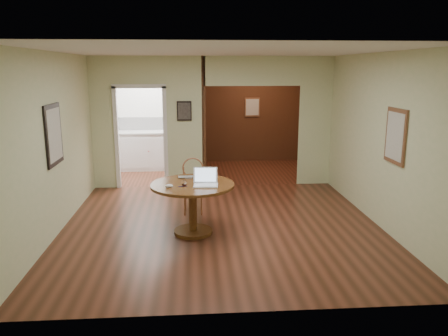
{
  "coord_description": "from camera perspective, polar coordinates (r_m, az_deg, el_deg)",
  "views": [
    {
      "loc": [
        -0.45,
        -6.52,
        2.46
      ],
      "look_at": [
        0.02,
        -0.2,
        1.0
      ],
      "focal_mm": 35.0,
      "sensor_mm": 36.0,
      "label": 1
    }
  ],
  "objects": [
    {
      "name": "mouse",
      "position": [
        6.32,
        -7.2,
        -2.34
      ],
      "size": [
        0.12,
        0.08,
        0.05
      ],
      "primitive_type": "ellipsoid",
      "rotation": [
        0.0,
        0.0,
        0.09
      ],
      "color": "white",
      "rests_on": "dining_table"
    },
    {
      "name": "wine_glass",
      "position": [
        6.37,
        -5.23,
        -1.99
      ],
      "size": [
        0.08,
        0.08,
        0.09
      ],
      "primitive_type": null,
      "color": "white",
      "rests_on": "dining_table"
    },
    {
      "name": "chair",
      "position": [
        7.57,
        -4.08,
        -1.89
      ],
      "size": [
        0.41,
        0.41,
        0.95
      ],
      "rotation": [
        0.0,
        0.0,
        -0.02
      ],
      "color": "brown",
      "rests_on": "ground"
    },
    {
      "name": "pen",
      "position": [
        6.36,
        -5.39,
        -2.39
      ],
      "size": [
        0.13,
        0.03,
        0.01
      ],
      "primitive_type": "cylinder",
      "rotation": [
        0.0,
        1.57,
        0.16
      ],
      "color": "#0C0C56",
      "rests_on": "dining_table"
    },
    {
      "name": "room_shell",
      "position": [
        9.69,
        -4.34,
        5.95
      ],
      "size": [
        5.2,
        7.5,
        5.0
      ],
      "color": "white",
      "rests_on": "ground"
    },
    {
      "name": "kitchen_cabinet",
      "position": [
        10.94,
        -8.89,
        2.31
      ],
      "size": [
        2.06,
        0.6,
        0.94
      ],
      "color": "white",
      "rests_on": "ground"
    },
    {
      "name": "open_laptop",
      "position": [
        6.41,
        -2.42,
        -1.65
      ],
      "size": [
        0.37,
        0.33,
        0.25
      ],
      "rotation": [
        0.0,
        0.0,
        -0.07
      ],
      "color": "white",
      "rests_on": "dining_table"
    },
    {
      "name": "dining_table",
      "position": [
        6.56,
        -4.11,
        -3.75
      ],
      "size": [
        1.25,
        1.25,
        0.78
      ],
      "rotation": [
        0.0,
        0.0,
        -0.33
      ],
      "color": "brown",
      "rests_on": "ground"
    },
    {
      "name": "grocery_bag",
      "position": [
        10.81,
        -6.17,
        5.63
      ],
      "size": [
        0.39,
        0.36,
        0.32
      ],
      "primitive_type": "ellipsoid",
      "rotation": [
        0.0,
        0.0,
        -0.31
      ],
      "color": "beige",
      "rests_on": "kitchen_cabinet"
    },
    {
      "name": "closed_laptop",
      "position": [
        6.81,
        -4.68,
        -1.27
      ],
      "size": [
        0.32,
        0.22,
        0.02
      ],
      "primitive_type": "imported",
      "rotation": [
        0.0,
        0.0,
        0.05
      ],
      "color": "#B2B3B7",
      "rests_on": "dining_table"
    },
    {
      "name": "floor",
      "position": [
        6.98,
        -0.28,
        -7.68
      ],
      "size": [
        5.0,
        5.0,
        0.0
      ],
      "primitive_type": "plane",
      "color": "#3E2011",
      "rests_on": "ground"
    }
  ]
}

